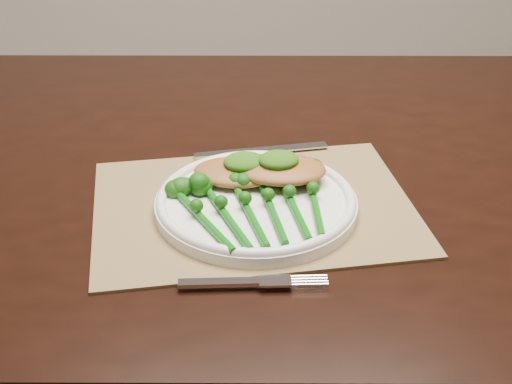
{
  "coord_description": "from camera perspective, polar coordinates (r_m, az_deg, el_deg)",
  "views": [
    {
      "loc": [
        -0.18,
        -1.0,
        1.24
      ],
      "look_at": [
        -0.08,
        -0.22,
        0.78
      ],
      "focal_mm": 50.0,
      "sensor_mm": 36.0,
      "label": 1
    }
  ],
  "objects": [
    {
      "name": "pesto_dollop_left",
      "position": [
        0.95,
        -0.92,
        2.42
      ],
      "size": [
        0.06,
        0.05,
        0.02
      ],
      "primitive_type": "ellipsoid",
      "color": "#1B480A",
      "rests_on": "chicken_fillet_left"
    },
    {
      "name": "fork",
      "position": [
        0.79,
        0.56,
        -7.18
      ],
      "size": [
        0.17,
        0.03,
        0.01
      ],
      "rotation": [
        0.0,
        0.0,
        -0.08
      ],
      "color": "silver",
      "rests_on": "placemat"
    },
    {
      "name": "placemat",
      "position": [
        0.93,
        -0.2,
        -1.16
      ],
      "size": [
        0.43,
        0.32,
        0.0
      ],
      "primitive_type": "cube",
      "rotation": [
        0.0,
        0.0,
        0.04
      ],
      "color": "olive",
      "rests_on": "dining_table"
    },
    {
      "name": "dining_table",
      "position": [
        1.27,
        3.4,
        -12.4
      ],
      "size": [
        1.7,
        1.09,
        0.75
      ],
      "rotation": [
        0.0,
        0.0,
        -0.12
      ],
      "color": "black",
      "rests_on": "ground"
    },
    {
      "name": "broccolini_bundle",
      "position": [
        0.88,
        0.39,
        -1.62
      ],
      "size": [
        0.2,
        0.21,
        0.04
      ],
      "rotation": [
        0.0,
        0.0,
        0.17
      ],
      "color": "#0B550C",
      "rests_on": "dinner_plate"
    },
    {
      "name": "pesto_dollop_right",
      "position": [
        0.94,
        1.83,
        2.58
      ],
      "size": [
        0.05,
        0.05,
        0.02
      ],
      "primitive_type": "ellipsoid",
      "color": "#1B480A",
      "rests_on": "chicken_fillet_right"
    },
    {
      "name": "chicken_fillet_right",
      "position": [
        0.95,
        1.97,
        1.84
      ],
      "size": [
        0.14,
        0.11,
        0.02
      ],
      "primitive_type": "ellipsoid",
      "rotation": [
        0.0,
        0.0,
        -0.19
      ],
      "color": "#965E2B",
      "rests_on": "dinner_plate"
    },
    {
      "name": "knife",
      "position": [
        1.06,
        -0.6,
        3.23
      ],
      "size": [
        0.2,
        0.03,
        0.01
      ],
      "rotation": [
        0.0,
        0.0,
        0.08
      ],
      "color": "silver",
      "rests_on": "placemat"
    },
    {
      "name": "dinner_plate",
      "position": [
        0.92,
        0.01,
        -0.79
      ],
      "size": [
        0.26,
        0.26,
        0.02
      ],
      "color": "white",
      "rests_on": "placemat"
    },
    {
      "name": "chicken_fillet_left",
      "position": [
        0.95,
        -1.62,
        1.6
      ],
      "size": [
        0.13,
        0.1,
        0.02
      ],
      "primitive_type": "ellipsoid",
      "rotation": [
        0.0,
        0.0,
        -0.23
      ],
      "color": "#965E2B",
      "rests_on": "dinner_plate"
    }
  ]
}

